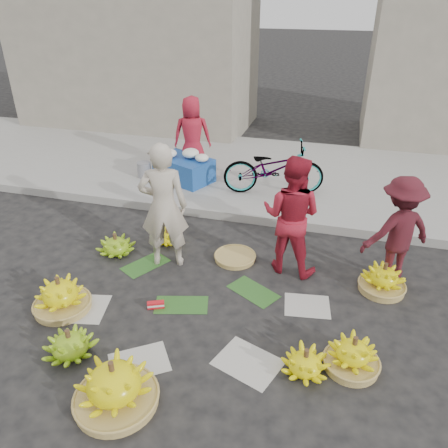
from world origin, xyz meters
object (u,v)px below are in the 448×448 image
(vendor_cream, at_px, (164,207))
(bicycle, at_px, (274,168))
(banana_bunch_4, at_px, (353,355))
(banana_bunch_0, at_px, (61,295))
(flower_table, at_px, (184,167))

(vendor_cream, height_order, bicycle, vendor_cream)
(banana_bunch_4, relative_size, bicycle, 0.32)
(banana_bunch_4, bearing_deg, banana_bunch_0, 179.55)
(banana_bunch_4, distance_m, bicycle, 4.13)
(banana_bunch_0, distance_m, bicycle, 4.27)
(banana_bunch_4, distance_m, vendor_cream, 2.97)
(banana_bunch_4, xyz_separation_m, flower_table, (-3.26, 3.96, 0.21))
(banana_bunch_0, height_order, banana_bunch_4, banana_bunch_0)
(bicycle, bearing_deg, banana_bunch_0, 139.69)
(vendor_cream, distance_m, bicycle, 2.74)
(banana_bunch_4, relative_size, flower_table, 0.46)
(banana_bunch_0, relative_size, flower_table, 0.59)
(vendor_cream, bearing_deg, bicycle, -129.49)
(banana_bunch_0, relative_size, vendor_cream, 0.42)
(banana_bunch_4, xyz_separation_m, vendor_cream, (-2.56, 1.32, 0.72))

